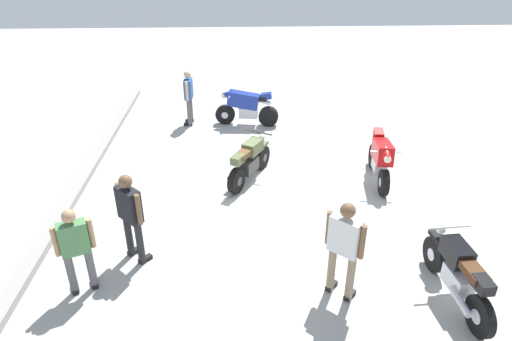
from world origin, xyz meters
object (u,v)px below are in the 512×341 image
at_px(motorcycle_red_sportbike, 381,158).
at_px(person_in_black_shirt, 130,213).
at_px(motorcycle_blue_sportbike, 246,106).
at_px(motorcycle_black_cruiser, 458,273).
at_px(person_in_white_shirt, 344,244).
at_px(person_in_blue_shirt, 189,94).
at_px(motorcycle_olive_vintage, 249,161).
at_px(person_in_green_shirt, 76,247).

bearing_deg(motorcycle_red_sportbike, person_in_black_shirt, -55.24).
distance_m(motorcycle_blue_sportbike, person_in_black_shirt, 6.79).
height_order(motorcycle_black_cruiser, person_in_white_shirt, person_in_white_shirt).
distance_m(motorcycle_black_cruiser, person_in_blue_shirt, 9.25).
distance_m(motorcycle_olive_vintage, person_in_green_shirt, 4.70).
xyz_separation_m(person_in_green_shirt, person_in_white_shirt, (-0.29, -4.24, 0.13)).
distance_m(motorcycle_red_sportbike, person_in_white_shirt, 4.23).
bearing_deg(motorcycle_blue_sportbike, person_in_black_shirt, 80.66).
xyz_separation_m(motorcycle_blue_sportbike, person_in_white_shirt, (-7.51, -1.36, 0.43)).
bearing_deg(person_in_blue_shirt, motorcycle_black_cruiser, 124.93).
relative_size(motorcycle_black_cruiser, person_in_green_shirt, 1.32).
height_order(person_in_green_shirt, person_in_black_shirt, person_in_black_shirt).
bearing_deg(motorcycle_red_sportbike, person_in_blue_shirt, -121.04).
distance_m(motorcycle_black_cruiser, motorcycle_red_sportbike, 3.99).
xyz_separation_m(person_in_white_shirt, person_in_black_shirt, (1.08, 3.52, -0.02)).
bearing_deg(motorcycle_olive_vintage, person_in_blue_shirt, 54.07).
relative_size(motorcycle_olive_vintage, person_in_green_shirt, 1.12).
relative_size(motorcycle_red_sportbike, person_in_black_shirt, 1.12).
bearing_deg(person_in_black_shirt, person_in_green_shirt, -177.58).
distance_m(motorcycle_olive_vintage, person_in_white_shirt, 4.24).
distance_m(motorcycle_olive_vintage, person_in_black_shirt, 3.65).
bearing_deg(motorcycle_olive_vintage, person_in_green_shirt, 170.84).
bearing_deg(motorcycle_black_cruiser, motorcycle_blue_sportbike, 18.48).
height_order(motorcycle_red_sportbike, person_in_blue_shirt, person_in_blue_shirt).
bearing_deg(motorcycle_black_cruiser, person_in_green_shirt, 81.62).
bearing_deg(motorcycle_olive_vintage, person_in_white_shirt, -132.37).
bearing_deg(person_in_white_shirt, person_in_black_shirt, 114.99).
height_order(motorcycle_red_sportbike, person_in_white_shirt, person_in_white_shirt).
xyz_separation_m(motorcycle_black_cruiser, motorcycle_red_sportbike, (3.99, 0.09, 0.07)).
relative_size(motorcycle_blue_sportbike, person_in_green_shirt, 1.23).
height_order(motorcycle_red_sportbike, person_in_black_shirt, person_in_black_shirt).
height_order(motorcycle_olive_vintage, person_in_white_shirt, person_in_white_shirt).
xyz_separation_m(motorcycle_blue_sportbike, person_in_black_shirt, (-6.43, 2.17, 0.41)).
height_order(motorcycle_black_cruiser, motorcycle_red_sportbike, motorcycle_red_sportbike).
bearing_deg(person_in_black_shirt, motorcycle_black_cruiser, -58.67).
bearing_deg(person_in_blue_shirt, motorcycle_olive_vintage, 118.00).
bearing_deg(person_in_white_shirt, motorcycle_blue_sportbike, 52.28).
height_order(motorcycle_olive_vintage, motorcycle_red_sportbike, motorcycle_red_sportbike).
height_order(motorcycle_olive_vintage, motorcycle_blue_sportbike, motorcycle_blue_sportbike).
relative_size(motorcycle_olive_vintage, motorcycle_red_sportbike, 0.91).
height_order(motorcycle_olive_vintage, person_in_green_shirt, person_in_green_shirt).
xyz_separation_m(person_in_black_shirt, person_in_blue_shirt, (6.57, -0.42, -0.04)).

